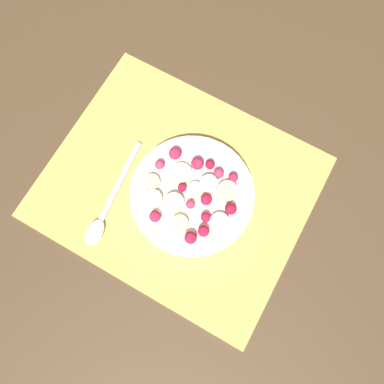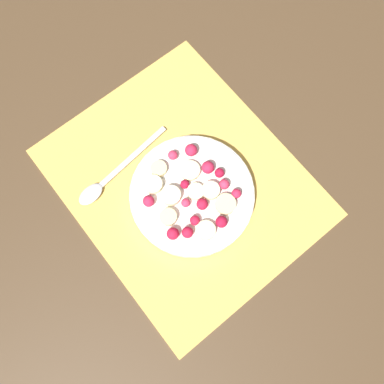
% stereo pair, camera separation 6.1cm
% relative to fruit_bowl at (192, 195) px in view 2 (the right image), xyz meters
% --- Properties ---
extents(ground_plane, '(3.00, 3.00, 0.00)m').
position_rel_fruit_bowl_xyz_m(ground_plane, '(-0.03, 0.01, -0.02)').
color(ground_plane, '#4C3823').
extents(placemat, '(0.45, 0.37, 0.01)m').
position_rel_fruit_bowl_xyz_m(placemat, '(-0.03, 0.01, -0.02)').
color(placemat, '#E0B251').
rests_on(placemat, ground_plane).
extents(fruit_bowl, '(0.21, 0.21, 0.05)m').
position_rel_fruit_bowl_xyz_m(fruit_bowl, '(0.00, 0.00, 0.00)').
color(fruit_bowl, white).
rests_on(fruit_bowl, placemat).
extents(spoon, '(0.04, 0.20, 0.01)m').
position_rel_fruit_bowl_xyz_m(spoon, '(-0.12, -0.10, -0.01)').
color(spoon, silver).
rests_on(spoon, placemat).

